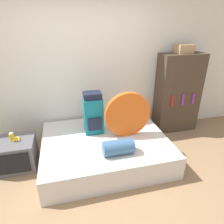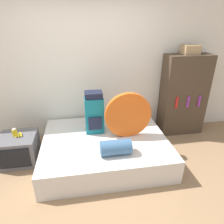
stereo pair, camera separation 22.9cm
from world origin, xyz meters
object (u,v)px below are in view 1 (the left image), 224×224
at_px(sleeping_roll, 118,147).
at_px(bookshelf, 178,93).
at_px(tent_bag, 128,115).
at_px(television, 17,154).
at_px(canister, 12,137).
at_px(backpack, 93,114).
at_px(cardboard_box, 184,49).

xyz_separation_m(sleeping_roll, bookshelf, (1.53, 1.08, 0.29)).
height_order(tent_bag, sleeping_roll, tent_bag).
bearing_deg(tent_bag, bookshelf, 26.40).
distance_m(television, canister, 0.29).
bearing_deg(backpack, sleeping_roll, -71.27).
distance_m(sleeping_roll, canister, 1.61).
bearing_deg(bookshelf, cardboard_box, 70.13).
bearing_deg(sleeping_roll, bookshelf, 35.18).
distance_m(tent_bag, television, 1.83).
relative_size(sleeping_roll, television, 0.77).
height_order(backpack, cardboard_box, cardboard_box).
bearing_deg(sleeping_roll, television, 158.72).
relative_size(television, canister, 4.45).
bearing_deg(backpack, bookshelf, 12.26).
bearing_deg(canister, bookshelf, 8.80).
xyz_separation_m(television, bookshelf, (3.00, 0.50, 0.55)).
relative_size(canister, bookshelf, 0.08).
bearing_deg(backpack, television, -174.48).
height_order(television, bookshelf, bookshelf).
relative_size(backpack, tent_bag, 0.94).
xyz_separation_m(tent_bag, sleeping_roll, (-0.28, -0.46, -0.26)).
xyz_separation_m(bookshelf, cardboard_box, (0.01, 0.03, 0.85)).
bearing_deg(backpack, canister, -176.16).
xyz_separation_m(tent_bag, cardboard_box, (1.26, 0.65, 0.88)).
bearing_deg(bookshelf, canister, -171.20).
height_order(television, cardboard_box, cardboard_box).
bearing_deg(sleeping_roll, canister, 157.78).
relative_size(television, bookshelf, 0.36).
bearing_deg(bookshelf, backpack, -167.74).
bearing_deg(cardboard_box, bookshelf, -109.87).
height_order(canister, bookshelf, bookshelf).
xyz_separation_m(sleeping_roll, television, (-1.47, 0.57, -0.26)).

